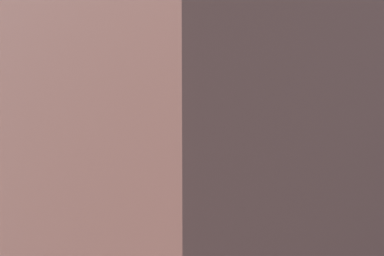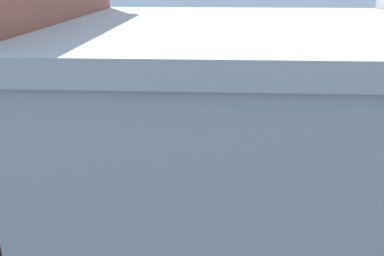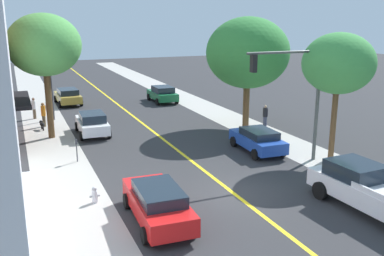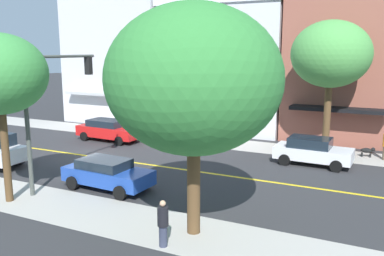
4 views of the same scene
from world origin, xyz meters
The scene contains 18 objects.
ground_plane centered at (0.00, 0.00, 0.00)m, with size 140.00×140.00×0.00m, color #2D2D30.
sidewalk_left centered at (-6.94, 0.00, 0.00)m, with size 3.13×126.00×0.01m, color #ADA8A0.
sidewalk_right centered at (6.94, 0.00, 0.00)m, with size 3.13×126.00×0.01m, color #ADA8A0.
road_centerline_stripe centered at (0.00, 0.00, 0.00)m, with size 0.20×126.00×0.00m, color yellow.
brick_apartment_block centered at (-14.40, 4.69, 5.14)m, with size 10.68×10.05×10.25m.
street_tree_left_near centered at (7.48, 2.34, 5.42)m, with size 3.92×3.92×7.11m.
street_tree_right_corner centered at (6.77, 10.82, 5.43)m, with size 5.96×5.96×7.98m.
street_tree_left_far centered at (-6.80, 13.33, 6.14)m, with size 4.72×4.72×8.17m.
fire_hydrant centered at (-6.07, 1.55, 0.36)m, with size 0.44×0.24×0.74m.
parking_meter centered at (-5.96, 7.49, 0.86)m, with size 0.12×0.18×1.30m.
traffic_light_mast centered at (5.19, 2.68, 4.38)m, with size 4.67×0.32×6.71m.
red_sedan_left_curb centered at (-4.10, -1.20, 0.80)m, with size 2.19×4.87×1.51m.
blue_sedan_right_curb centered at (4.34, 5.16, 0.76)m, with size 2.14×4.33×1.41m.
white_sedan_left_curb centered at (-4.11, 13.02, 0.81)m, with size 2.13×4.28×1.55m.
white_pickup_truck centered at (4.30, -3.72, 0.93)m, with size 2.44×5.99×1.86m.
pedestrian_black_shirt centered at (8.18, 10.39, 0.84)m, with size 0.37×0.37×1.60m.
pedestrian_orange_shirt centered at (-7.02, 16.70, 0.97)m, with size 0.33×0.33×1.81m.
small_dog centered at (-7.23, 15.75, 0.41)m, with size 0.39×0.85×0.63m.
Camera 2 is at (-25.91, 5.66, 11.43)m, focal length 39.13 mm.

